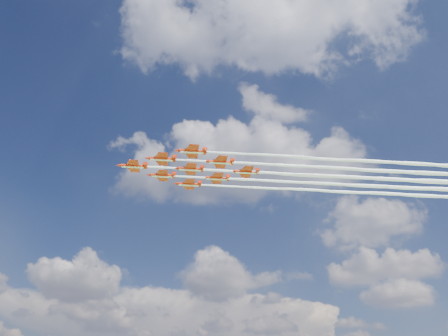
% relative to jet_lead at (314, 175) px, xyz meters
% --- Properties ---
extents(jet_lead, '(133.27, 47.31, 2.77)m').
position_rel_jet_lead_xyz_m(jet_lead, '(0.00, 0.00, 0.00)').
color(jet_lead, red).
extents(jet_row2_port, '(133.27, 47.31, 2.77)m').
position_rel_jet_lead_xyz_m(jet_row2_port, '(11.69, -2.98, 0.00)').
color(jet_row2_port, red).
extents(jet_row2_starb, '(133.27, 47.31, 2.77)m').
position_rel_jet_lead_xyz_m(jet_row2_starb, '(7.65, 9.32, 0.00)').
color(jet_row2_starb, red).
extents(jet_row3_port, '(133.27, 47.31, 2.77)m').
position_rel_jet_lead_xyz_m(jet_row3_port, '(23.37, -5.97, 0.00)').
color(jet_row3_port, red).
extents(jet_row3_centre, '(133.27, 47.31, 2.77)m').
position_rel_jet_lead_xyz_m(jet_row3_centre, '(19.34, 6.34, 0.00)').
color(jet_row3_centre, red).
extents(jet_row3_starb, '(133.27, 47.31, 2.77)m').
position_rel_jet_lead_xyz_m(jet_row3_starb, '(15.31, 18.64, 0.00)').
color(jet_row3_starb, red).
extents(jet_row4_port, '(133.27, 47.31, 2.77)m').
position_rel_jet_lead_xyz_m(jet_row4_port, '(31.03, 3.36, 0.00)').
color(jet_row4_port, red).
extents(jet_row4_starb, '(133.27, 47.31, 2.77)m').
position_rel_jet_lead_xyz_m(jet_row4_starb, '(27.00, 15.66, 0.00)').
color(jet_row4_starb, red).
extents(jet_tail, '(133.27, 47.31, 2.77)m').
position_rel_jet_lead_xyz_m(jet_tail, '(38.68, 12.68, 0.00)').
color(jet_tail, red).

